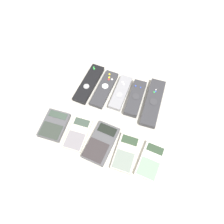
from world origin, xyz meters
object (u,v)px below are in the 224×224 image
at_px(remote_2, 120,92).
at_px(calculator_4, 151,161).
at_px(remote_3, 135,98).
at_px(calculator_0, 54,125).
at_px(calculator_1, 78,133).
at_px(remote_1, 104,89).
at_px(calculator_2, 101,143).
at_px(remote_4, 153,102).
at_px(calculator_3, 126,153).
at_px(remote_0, 89,83).

distance_m(remote_2, calculator_4, 0.29).
height_order(remote_3, calculator_0, remote_3).
distance_m(calculator_0, calculator_4, 0.37).
bearing_deg(calculator_1, calculator_4, -4.78).
bearing_deg(remote_2, calculator_0, -129.71).
distance_m(remote_1, calculator_4, 0.34).
xyz_separation_m(remote_2, calculator_2, (0.01, -0.22, -0.00)).
relative_size(remote_4, calculator_2, 1.38).
bearing_deg(remote_1, calculator_1, -93.53).
bearing_deg(calculator_0, calculator_3, -5.00).
relative_size(remote_2, calculator_3, 1.18).
distance_m(calculator_2, calculator_4, 0.18).
xyz_separation_m(remote_0, calculator_2, (0.14, -0.22, -0.00)).
bearing_deg(remote_2, remote_4, -0.62).
relative_size(remote_0, remote_3, 1.18).
bearing_deg(remote_3, calculator_1, -127.49).
xyz_separation_m(calculator_0, calculator_3, (0.28, -0.01, -0.00)).
bearing_deg(calculator_1, remote_1, 81.13).
bearing_deg(calculator_0, remote_1, 58.21).
bearing_deg(remote_2, remote_1, -174.54).
xyz_separation_m(remote_2, remote_4, (0.13, -0.00, 0.00)).
relative_size(remote_3, calculator_4, 1.24).
xyz_separation_m(remote_3, calculator_1, (-0.15, -0.21, -0.01)).
distance_m(calculator_1, calculator_4, 0.27).
xyz_separation_m(calculator_2, calculator_4, (0.18, -0.00, 0.00)).
distance_m(calculator_3, calculator_4, 0.09).
distance_m(remote_0, remote_1, 0.07).
distance_m(remote_3, calculator_4, 0.25).
xyz_separation_m(remote_3, calculator_0, (-0.24, -0.21, -0.00)).
relative_size(remote_1, remote_4, 0.83).
xyz_separation_m(remote_1, calculator_3, (0.17, -0.22, -0.00)).
xyz_separation_m(calculator_1, calculator_4, (0.27, -0.01, 0.00)).
relative_size(calculator_2, calculator_4, 1.19).
relative_size(calculator_1, calculator_4, 1.02).
xyz_separation_m(remote_0, remote_3, (0.20, -0.00, 0.00)).
xyz_separation_m(remote_4, calculator_4, (0.05, -0.22, -0.00)).
bearing_deg(remote_3, calculator_3, -83.08).
bearing_deg(remote_3, remote_1, 178.04).
relative_size(remote_1, calculator_1, 1.32).
xyz_separation_m(remote_0, calculator_3, (0.24, -0.22, -0.00)).
relative_size(remote_4, calculator_4, 1.64).
bearing_deg(remote_2, remote_3, -5.68).
height_order(remote_2, calculator_4, same).
distance_m(remote_0, calculator_2, 0.26).
bearing_deg(calculator_4, calculator_3, -175.74).
distance_m(remote_1, calculator_2, 0.23).
height_order(calculator_1, calculator_2, calculator_2).
relative_size(calculator_3, calculator_4, 1.04).
distance_m(remote_0, calculator_3, 0.32).
distance_m(remote_0, remote_3, 0.20).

